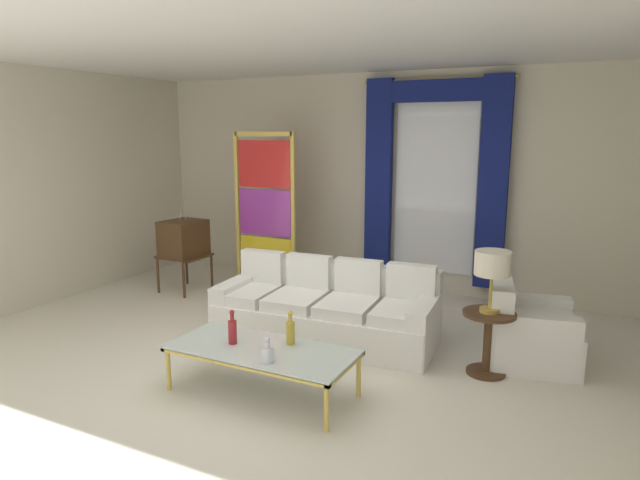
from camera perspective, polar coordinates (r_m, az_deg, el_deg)
The scene contains 16 objects.
ground_plane at distance 5.57m, azimuth -4.84°, elevation -12.24°, with size 16.00×16.00×0.00m, color silver.
wall_rear at distance 7.92m, azimuth 6.57°, elevation 5.98°, with size 8.00×0.12×3.00m, color beige.
wall_left at distance 8.07m, azimuth -25.56°, elevation 5.06°, with size 0.12×7.00×3.00m, color beige.
ceiling_slab at distance 5.86m, azimuth -1.07°, elevation 19.12°, with size 8.00×7.60×0.04m, color white.
curtained_window at distance 7.51m, azimuth 11.70°, elevation 7.38°, with size 2.00×0.17×2.70m.
couch_white_long at distance 6.01m, azimuth 0.78°, elevation -7.30°, with size 2.39×1.08×0.86m.
coffee_table at distance 4.79m, azimuth -6.00°, elevation -11.36°, with size 1.59×0.71×0.41m.
bottle_blue_decanter at distance 4.48m, azimuth -5.43°, elevation -11.55°, with size 0.10×0.10×0.21m.
bottle_crystal_tall at distance 4.80m, azimuth -3.06°, elevation -9.37°, with size 0.07×0.07×0.30m.
bottle_amber_squat at distance 4.86m, azimuth -9.00°, elevation -9.19°, with size 0.07×0.07×0.30m.
vintage_tv at distance 7.88m, azimuth -13.91°, elevation 0.03°, with size 0.62×0.63×1.35m.
armchair_white at distance 5.77m, azimuth 20.49°, elevation -9.04°, with size 0.96×0.94×0.80m.
stained_glass_divider at distance 7.68m, azimuth -5.69°, elevation 2.51°, with size 0.95×0.05×2.20m.
peacock_figurine at distance 7.23m, azimuth -4.38°, elevation -4.81°, with size 0.44×0.60×0.50m.
round_side_table at distance 5.36m, azimuth 16.94°, elevation -9.57°, with size 0.48×0.48×0.59m.
table_lamp_brass at distance 5.17m, azimuth 17.37°, elevation -2.57°, with size 0.32×0.32×0.57m.
Camera 1 is at (2.67, -4.36, 2.22)m, focal length 31.01 mm.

